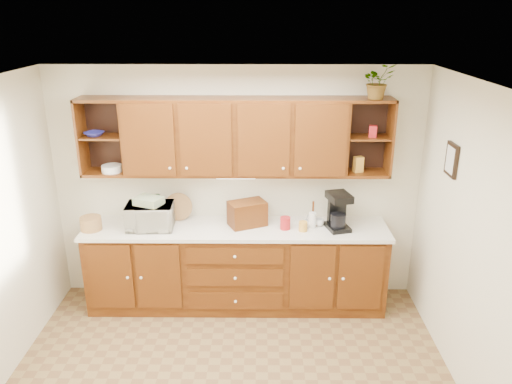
{
  "coord_description": "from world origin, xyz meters",
  "views": [
    {
      "loc": [
        0.26,
        -3.42,
        3.11
      ],
      "look_at": [
        0.22,
        1.15,
        1.44
      ],
      "focal_mm": 35.0,
      "sensor_mm": 36.0,
      "label": 1
    }
  ],
  "objects_px": {
    "potted_plant": "(378,81)",
    "bread_box": "(247,213)",
    "microwave": "(150,216)",
    "coffee_maker": "(338,211)"
  },
  "relations": [
    {
      "from": "potted_plant",
      "to": "bread_box",
      "type": "bearing_deg",
      "value": -178.66
    },
    {
      "from": "microwave",
      "to": "bread_box",
      "type": "relative_size",
      "value": 1.27
    },
    {
      "from": "bread_box",
      "to": "potted_plant",
      "type": "xyz_separation_m",
      "value": [
        1.28,
        0.03,
        1.39
      ]
    },
    {
      "from": "microwave",
      "to": "potted_plant",
      "type": "xyz_separation_m",
      "value": [
        2.3,
        0.12,
        1.39
      ]
    },
    {
      "from": "bread_box",
      "to": "potted_plant",
      "type": "distance_m",
      "value": 1.89
    },
    {
      "from": "microwave",
      "to": "potted_plant",
      "type": "bearing_deg",
      "value": 0.34
    },
    {
      "from": "microwave",
      "to": "bread_box",
      "type": "height_order",
      "value": "same"
    },
    {
      "from": "microwave",
      "to": "potted_plant",
      "type": "height_order",
      "value": "potted_plant"
    },
    {
      "from": "microwave",
      "to": "bread_box",
      "type": "xyz_separation_m",
      "value": [
        1.02,
        0.09,
        -0.0
      ]
    },
    {
      "from": "coffee_maker",
      "to": "bread_box",
      "type": "bearing_deg",
      "value": 161.12
    }
  ]
}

